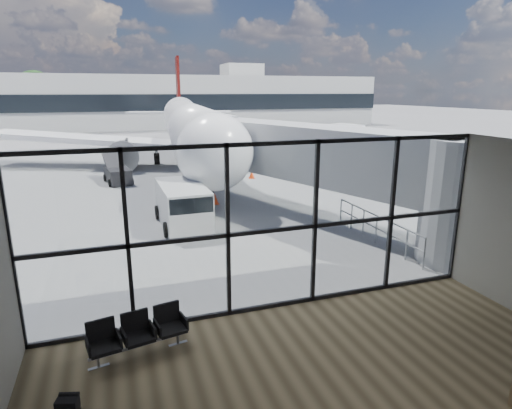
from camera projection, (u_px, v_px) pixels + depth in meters
ground at (146, 143)px, 48.20m from camera, size 220.00×220.00×0.00m
lounge_shell at (385, 296)px, 6.52m from camera, size 12.02×8.01×4.51m
glass_curtain_wall at (273, 229)px, 11.02m from camera, size 12.10×0.12×4.50m
jet_bridge at (319, 159)px, 18.88m from camera, size 8.00×16.50×4.33m
apron_railing at (376, 225)px, 16.35m from camera, size 0.06×5.46×1.11m
far_terminal at (129, 101)px, 67.04m from camera, size 80.00×12.20×11.00m
tree_5 at (35, 90)px, 71.32m from camera, size 6.27×6.27×9.03m
seating_row at (137, 331)px, 9.46m from camera, size 2.15×0.98×0.95m
airliner at (189, 126)px, 34.88m from camera, size 31.45×36.55×9.42m
service_van at (183, 205)px, 18.34m from camera, size 2.09×4.18×1.80m
belt_loader at (117, 174)px, 27.21m from camera, size 1.81×3.77×1.67m
traffic_cone_a at (215, 199)px, 22.12m from camera, size 0.40×0.40×0.57m
traffic_cone_b at (200, 185)px, 25.45m from camera, size 0.37×0.37×0.52m
traffic_cone_c at (252, 174)px, 28.64m from camera, size 0.40×0.40×0.57m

